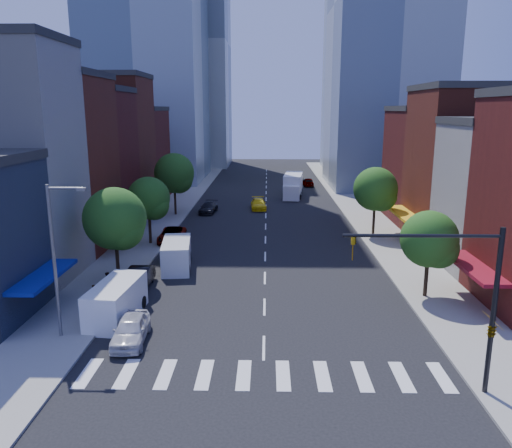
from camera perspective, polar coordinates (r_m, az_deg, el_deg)
The scene contains 31 objects.
ground at distance 29.13m, azimuth 0.90°, elevation -13.96°, with size 220.00×220.00×0.00m, color black.
sidewalk_left at distance 68.44m, azimuth -9.39°, elevation 1.75°, with size 5.00×120.00×0.15m, color gray.
sidewalk_right at distance 68.39m, azimuth 11.68°, elevation 1.64°, with size 5.00×120.00×0.15m, color gray.
crosswalk at distance 26.48m, azimuth 0.85°, elevation -16.89°, with size 19.00×3.00×0.01m, color silver.
bldg_left_2 at distance 51.31m, azimuth -23.19°, elevation 6.13°, with size 12.00×9.00×16.00m, color #5D2116.
bldg_left_3 at distance 59.17m, azimuth -19.80°, elevation 6.69°, with size 12.00×8.00×15.00m, color #551715.
bldg_left_4 at distance 67.06m, azimuth -17.29°, elevation 8.38°, with size 12.00×9.00×17.00m, color #5D2116.
bldg_left_5 at distance 76.26m, azimuth -14.95°, elevation 7.51°, with size 12.00×10.00×13.00m, color #551715.
bldg_right_2 at distance 54.45m, azimuth 23.94°, elevation 5.86°, with size 12.00×10.00×15.00m, color #5D2116.
bldg_right_3 at distance 63.84m, azimuth 20.47°, elevation 6.14°, with size 12.00×10.00×13.00m, color #551715.
tower_ne at distance 91.73m, azimuth 14.99°, elevation 23.12°, with size 18.00×20.00×60.00m, color #9EA5AD.
tower_far_w at distance 123.21m, azimuth -7.65°, elevation 19.77°, with size 18.00×18.00×56.00m, color #9EA5AD.
traffic_signal at distance 25.27m, azimuth 24.35°, elevation -9.19°, with size 7.24×2.24×8.00m.
streetlight at distance 30.54m, azimuth -21.82°, elevation -3.01°, with size 2.25×0.25×9.00m.
tree_left_near at distance 39.52m, azimuth -15.64°, elevation 0.32°, with size 4.80×4.80×7.30m.
tree_left_mid at distance 50.01m, azimuth -12.03°, elevation 2.71°, with size 4.20×4.20×6.65m.
tree_left_far at distance 63.45m, azimuth -9.20°, elevation 5.57°, with size 5.00×5.00×7.75m.
tree_right_near at distance 36.91m, azimuth 19.43°, elevation -1.90°, with size 4.00×4.00×6.20m.
tree_right_far at distance 53.80m, azimuth 13.65°, elevation 3.70°, with size 4.60×4.60×7.20m.
parked_car_front at distance 30.37m, azimuth -14.12°, elevation -11.59°, with size 1.81×4.51×1.54m, color silver.
parked_car_second at distance 38.76m, azimuth -13.27°, elevation -6.09°, with size 1.62×4.64×1.53m, color black.
parked_car_third at distance 51.35m, azimuth -9.58°, elevation -1.26°, with size 2.41×5.23×1.45m, color #999999.
parked_car_rear at distance 65.39m, azimuth -5.45°, elevation 1.88°, with size 1.90×4.68×1.36m, color black.
cargo_van_near at distance 33.43m, azimuth -15.77°, elevation -8.57°, with size 2.75×5.85×2.42m.
cargo_van_far at distance 42.68m, azimuth -9.07°, elevation -3.53°, with size 2.93×5.87×2.40m.
taxi at distance 67.43m, azimuth 0.29°, elevation 2.30°, with size 1.98×4.86×1.41m, color yellow.
traffic_car_oncoming at distance 77.16m, azimuth 4.48°, elevation 3.61°, with size 1.47×4.23×1.39m, color black.
traffic_car_far at distance 88.33m, azimuth 5.97°, elevation 4.80°, with size 1.73×4.30×1.47m, color #999999.
box_truck at distance 77.00m, azimuth 4.25°, elevation 4.32°, with size 3.46×8.88×3.48m.
pedestrian_near at distance 35.14m, azimuth -17.84°, elevation -7.96°, with size 0.63×0.41×1.73m, color #999999.
pedestrian_far at distance 37.89m, azimuth -16.63°, elevation -6.45°, with size 0.77×0.60×1.58m, color #999999.
Camera 1 is at (0.14, -25.97, 13.19)m, focal length 35.00 mm.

